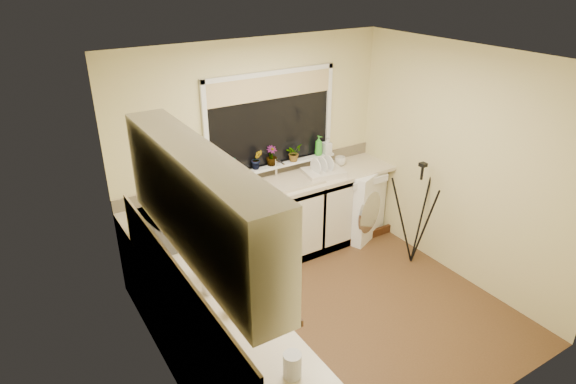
{
  "coord_description": "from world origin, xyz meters",
  "views": [
    {
      "loc": [
        -2.41,
        -3.05,
        3.16
      ],
      "look_at": [
        -0.16,
        0.55,
        1.15
      ],
      "focal_mm": 30.75,
      "sensor_mm": 36.0,
      "label": 1
    }
  ],
  "objects_px": {
    "kettle": "(217,263)",
    "cup_back": "(340,161)",
    "laptop": "(223,191)",
    "soap_bottle_clear": "(327,145)",
    "dish_rack": "(323,173)",
    "cup_left": "(232,306)",
    "plant_b": "(257,159)",
    "washing_machine": "(353,201)",
    "microwave": "(165,228)",
    "plant_a": "(232,166)",
    "glass_jug": "(292,365)",
    "plant_d": "(294,153)",
    "plant_c": "(272,156)",
    "steel_jar": "(208,286)",
    "soap_bottle_green": "(319,146)",
    "tripod": "(417,214)"
  },
  "relations": [
    {
      "from": "steel_jar",
      "to": "cup_back",
      "type": "xyz_separation_m",
      "value": [
        2.37,
        1.48,
        -0.01
      ]
    },
    {
      "from": "microwave",
      "to": "soap_bottle_clear",
      "type": "height_order",
      "value": "soap_bottle_clear"
    },
    {
      "from": "dish_rack",
      "to": "cup_left",
      "type": "relative_size",
      "value": 4.33
    },
    {
      "from": "kettle",
      "to": "plant_b",
      "type": "xyz_separation_m",
      "value": [
        1.14,
        1.43,
        0.15
      ]
    },
    {
      "from": "glass_jug",
      "to": "plant_c",
      "type": "height_order",
      "value": "plant_c"
    },
    {
      "from": "dish_rack",
      "to": "plant_a",
      "type": "xyz_separation_m",
      "value": [
        -1.03,
        0.25,
        0.22
      ]
    },
    {
      "from": "microwave",
      "to": "plant_b",
      "type": "distance_m",
      "value": 1.5
    },
    {
      "from": "dish_rack",
      "to": "plant_d",
      "type": "bearing_deg",
      "value": 145.03
    },
    {
      "from": "washing_machine",
      "to": "soap_bottle_clear",
      "type": "height_order",
      "value": "soap_bottle_clear"
    },
    {
      "from": "plant_b",
      "to": "cup_left",
      "type": "xyz_separation_m",
      "value": [
        -1.25,
        -1.89,
        -0.21
      ]
    },
    {
      "from": "glass_jug",
      "to": "steel_jar",
      "type": "xyz_separation_m",
      "value": [
        -0.1,
        1.02,
        -0.02
      ]
    },
    {
      "from": "plant_c",
      "to": "cup_left",
      "type": "relative_size",
      "value": 2.18
    },
    {
      "from": "microwave",
      "to": "plant_c",
      "type": "bearing_deg",
      "value": -71.28
    },
    {
      "from": "kettle",
      "to": "soap_bottle_green",
      "type": "bearing_deg",
      "value": 35.77
    },
    {
      "from": "cup_back",
      "to": "plant_a",
      "type": "bearing_deg",
      "value": 175.36
    },
    {
      "from": "plant_a",
      "to": "plant_d",
      "type": "bearing_deg",
      "value": -0.36
    },
    {
      "from": "plant_a",
      "to": "soap_bottle_clear",
      "type": "distance_m",
      "value": 1.23
    },
    {
      "from": "kettle",
      "to": "cup_left",
      "type": "bearing_deg",
      "value": -102.87
    },
    {
      "from": "plant_d",
      "to": "glass_jug",
      "type": "bearing_deg",
      "value": -122.74
    },
    {
      "from": "glass_jug",
      "to": "plant_b",
      "type": "distance_m",
      "value": 2.89
    },
    {
      "from": "microwave",
      "to": "cup_left",
      "type": "xyz_separation_m",
      "value": [
        0.06,
        -1.17,
        -0.09
      ]
    },
    {
      "from": "plant_b",
      "to": "soap_bottle_green",
      "type": "distance_m",
      "value": 0.83
    },
    {
      "from": "plant_d",
      "to": "cup_back",
      "type": "height_order",
      "value": "plant_d"
    },
    {
      "from": "plant_c",
      "to": "cup_left",
      "type": "distance_m",
      "value": 2.39
    },
    {
      "from": "plant_c",
      "to": "laptop",
      "type": "bearing_deg",
      "value": -165.96
    },
    {
      "from": "steel_jar",
      "to": "plant_d",
      "type": "bearing_deg",
      "value": 41.82
    },
    {
      "from": "microwave",
      "to": "plant_a",
      "type": "height_order",
      "value": "plant_a"
    },
    {
      "from": "steel_jar",
      "to": "microwave",
      "type": "distance_m",
      "value": 0.88
    },
    {
      "from": "kettle",
      "to": "soap_bottle_clear",
      "type": "bearing_deg",
      "value": 34.01
    },
    {
      "from": "washing_machine",
      "to": "soap_bottle_green",
      "type": "relative_size",
      "value": 3.73
    },
    {
      "from": "dish_rack",
      "to": "cup_back",
      "type": "xyz_separation_m",
      "value": [
        0.35,
        0.14,
        0.02
      ]
    },
    {
      "from": "washing_machine",
      "to": "plant_c",
      "type": "distance_m",
      "value": 1.26
    },
    {
      "from": "glass_jug",
      "to": "microwave",
      "type": "relative_size",
      "value": 0.33
    },
    {
      "from": "washing_machine",
      "to": "cup_left",
      "type": "height_order",
      "value": "cup_left"
    },
    {
      "from": "laptop",
      "to": "soap_bottle_clear",
      "type": "relative_size",
      "value": 1.76
    },
    {
      "from": "soap_bottle_green",
      "to": "cup_back",
      "type": "xyz_separation_m",
      "value": [
        0.25,
        -0.11,
        -0.22
      ]
    },
    {
      "from": "laptop",
      "to": "soap_bottle_green",
      "type": "distance_m",
      "value": 1.35
    },
    {
      "from": "kettle",
      "to": "cup_back",
      "type": "height_order",
      "value": "kettle"
    },
    {
      "from": "tripod",
      "to": "soap_bottle_green",
      "type": "distance_m",
      "value": 1.38
    },
    {
      "from": "plant_d",
      "to": "kettle",
      "type": "bearing_deg",
      "value": -138.78
    },
    {
      "from": "plant_d",
      "to": "cup_back",
      "type": "distance_m",
      "value": 0.64
    },
    {
      "from": "washing_machine",
      "to": "kettle",
      "type": "height_order",
      "value": "kettle"
    },
    {
      "from": "dish_rack",
      "to": "plant_b",
      "type": "distance_m",
      "value": 0.8
    },
    {
      "from": "washing_machine",
      "to": "plant_b",
      "type": "relative_size",
      "value": 3.91
    },
    {
      "from": "glass_jug",
      "to": "soap_bottle_green",
      "type": "relative_size",
      "value": 0.69
    },
    {
      "from": "kettle",
      "to": "cup_left",
      "type": "xyz_separation_m",
      "value": [
        -0.11,
        -0.47,
        -0.07
      ]
    },
    {
      "from": "glass_jug",
      "to": "plant_a",
      "type": "xyz_separation_m",
      "value": [
        0.9,
        2.61,
        0.17
      ]
    },
    {
      "from": "dish_rack",
      "to": "steel_jar",
      "type": "height_order",
      "value": "steel_jar"
    },
    {
      "from": "plant_a",
      "to": "plant_c",
      "type": "relative_size",
      "value": 0.93
    },
    {
      "from": "plant_b",
      "to": "kettle",
      "type": "bearing_deg",
      "value": -128.64
    }
  ]
}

